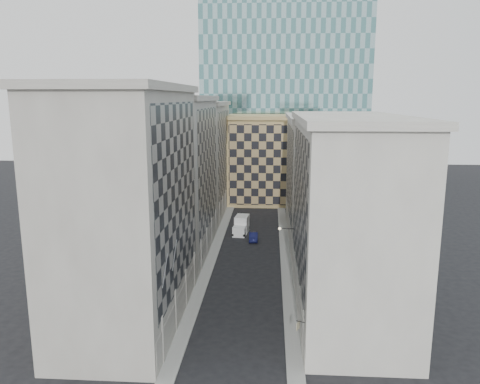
% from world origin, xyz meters
% --- Properties ---
extents(sidewalk_west, '(1.50, 100.00, 0.15)m').
position_xyz_m(sidewalk_west, '(-5.25, 30.00, 0.07)').
color(sidewalk_west, gray).
rests_on(sidewalk_west, ground).
extents(sidewalk_east, '(1.50, 100.00, 0.15)m').
position_xyz_m(sidewalk_east, '(5.25, 30.00, 0.07)').
color(sidewalk_east, gray).
rests_on(sidewalk_east, ground).
extents(bldg_left_a, '(10.80, 22.80, 23.70)m').
position_xyz_m(bldg_left_a, '(-10.88, 11.00, 11.82)').
color(bldg_left_a, '#9A948B').
rests_on(bldg_left_a, ground).
extents(bldg_left_b, '(10.80, 22.80, 22.70)m').
position_xyz_m(bldg_left_b, '(-10.88, 33.00, 11.32)').
color(bldg_left_b, '#9C9891').
rests_on(bldg_left_b, ground).
extents(bldg_left_c, '(10.80, 22.80, 21.70)m').
position_xyz_m(bldg_left_c, '(-10.88, 55.00, 10.83)').
color(bldg_left_c, '#9A948B').
rests_on(bldg_left_c, ground).
extents(bldg_right_a, '(10.80, 26.80, 20.70)m').
position_xyz_m(bldg_right_a, '(10.88, 15.00, 10.32)').
color(bldg_right_a, '#BAB5AA').
rests_on(bldg_right_a, ground).
extents(bldg_right_b, '(10.80, 28.80, 19.70)m').
position_xyz_m(bldg_right_b, '(10.89, 42.00, 9.85)').
color(bldg_right_b, '#BAB5AA').
rests_on(bldg_right_b, ground).
extents(tan_block, '(16.80, 14.80, 18.80)m').
position_xyz_m(tan_block, '(2.00, 67.90, 9.44)').
color(tan_block, tan).
rests_on(tan_block, ground).
extents(church_tower, '(7.20, 7.20, 51.50)m').
position_xyz_m(church_tower, '(0.00, 82.00, 26.95)').
color(church_tower, '#2D2823').
rests_on(church_tower, ground).
extents(flagpoles_left, '(0.10, 6.33, 2.33)m').
position_xyz_m(flagpoles_left, '(-5.90, 6.00, 8.00)').
color(flagpoles_left, gray).
rests_on(flagpoles_left, ground).
extents(bracket_lamp, '(1.98, 0.36, 0.36)m').
position_xyz_m(bracket_lamp, '(4.38, 24.00, 6.20)').
color(bracket_lamp, black).
rests_on(bracket_lamp, ground).
extents(box_truck, '(2.68, 5.39, 2.84)m').
position_xyz_m(box_truck, '(-1.85, 42.67, 1.24)').
color(box_truck, silver).
rests_on(box_truck, ground).
extents(dark_car, '(1.50, 4.02, 1.31)m').
position_xyz_m(dark_car, '(0.35, 38.48, 0.66)').
color(dark_car, '#10133C').
rests_on(dark_car, ground).
extents(shop_sign, '(0.72, 0.63, 0.74)m').
position_xyz_m(shop_sign, '(5.42, 3.00, 3.84)').
color(shop_sign, black).
rests_on(shop_sign, ground).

